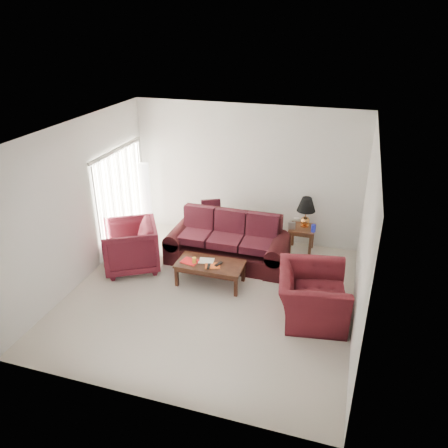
% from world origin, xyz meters
% --- Properties ---
extents(floor, '(5.00, 5.00, 0.00)m').
position_xyz_m(floor, '(0.00, 0.00, 0.00)').
color(floor, beige).
rests_on(floor, ground).
extents(blinds, '(0.10, 2.00, 2.16)m').
position_xyz_m(blinds, '(-2.42, 1.30, 1.08)').
color(blinds, silver).
rests_on(blinds, ground).
extents(sofa, '(2.44, 1.08, 0.99)m').
position_xyz_m(sofa, '(-0.06, 1.24, 0.50)').
color(sofa, black).
rests_on(sofa, ground).
extents(throw_pillow, '(0.47, 0.37, 0.44)m').
position_xyz_m(throw_pillow, '(-0.68, 2.09, 0.75)').
color(throw_pillow, black).
rests_on(throw_pillow, sofa).
extents(end_table, '(0.55, 0.55, 0.57)m').
position_xyz_m(end_table, '(1.33, 2.15, 0.28)').
color(end_table, brown).
rests_on(end_table, ground).
extents(table_lamp, '(0.51, 0.51, 0.65)m').
position_xyz_m(table_lamp, '(1.37, 2.21, 0.89)').
color(table_lamp, '#DE8C45').
rests_on(table_lamp, end_table).
extents(clock, '(0.16, 0.10, 0.15)m').
position_xyz_m(clock, '(1.12, 2.00, 0.65)').
color(clock, '#B6B6BA').
rests_on(clock, end_table).
extents(blue_canister, '(0.12, 0.12, 0.16)m').
position_xyz_m(blue_canister, '(1.57, 2.00, 0.65)').
color(blue_canister, '#1A24AC').
rests_on(blue_canister, end_table).
extents(picture_frame, '(0.18, 0.19, 0.05)m').
position_xyz_m(picture_frame, '(1.18, 2.39, 0.64)').
color(picture_frame, white).
rests_on(picture_frame, end_table).
extents(floor_lamp, '(0.31, 0.31, 1.71)m').
position_xyz_m(floor_lamp, '(-2.20, 1.98, 0.85)').
color(floor_lamp, white).
rests_on(floor_lamp, ground).
extents(armchair_left, '(1.44, 1.43, 0.96)m').
position_xyz_m(armchair_left, '(-1.82, 0.46, 0.48)').
color(armchair_left, '#461019').
rests_on(armchair_left, ground).
extents(armchair_right, '(1.31, 1.44, 0.83)m').
position_xyz_m(armchair_right, '(1.81, -0.06, 0.42)').
color(armchair_right, '#440F15').
rests_on(armchair_right, ground).
extents(coffee_table, '(1.36, 0.88, 0.44)m').
position_xyz_m(coffee_table, '(-0.12, 0.38, 0.22)').
color(coffee_table, black).
rests_on(coffee_table, ground).
extents(magazine_red, '(0.34, 0.28, 0.02)m').
position_xyz_m(magazine_red, '(-0.51, 0.32, 0.45)').
color(magazine_red, red).
rests_on(magazine_red, coffee_table).
extents(magazine_white, '(0.30, 0.25, 0.02)m').
position_xyz_m(magazine_white, '(-0.22, 0.43, 0.45)').
color(magazine_white, silver).
rests_on(magazine_white, coffee_table).
extents(magazine_orange, '(0.33, 0.28, 0.02)m').
position_xyz_m(magazine_orange, '(-0.05, 0.29, 0.45)').
color(magazine_orange, '#E3541A').
rests_on(magazine_orange, coffee_table).
extents(remote_a, '(0.09, 0.18, 0.02)m').
position_xyz_m(remote_a, '(-0.10, 0.22, 0.47)').
color(remote_a, black).
rests_on(remote_a, coffee_table).
extents(remote_b, '(0.12, 0.19, 0.02)m').
position_xyz_m(remote_b, '(0.05, 0.36, 0.47)').
color(remote_b, black).
rests_on(remote_b, coffee_table).
extents(yellow_glass, '(0.09, 0.09, 0.13)m').
position_xyz_m(yellow_glass, '(-0.40, 0.28, 0.50)').
color(yellow_glass, gold).
rests_on(yellow_glass, coffee_table).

